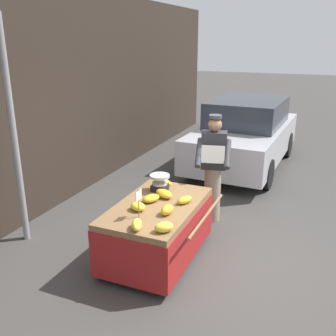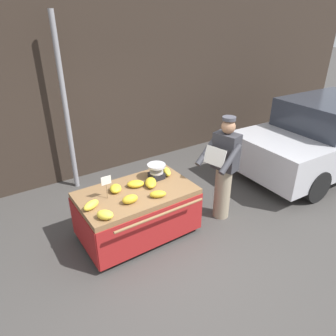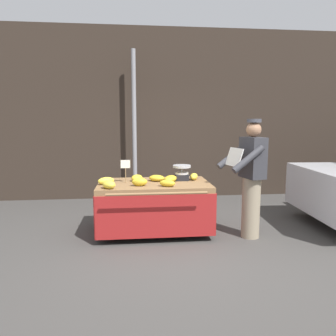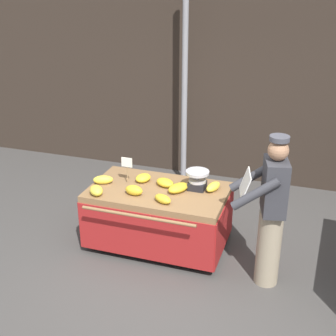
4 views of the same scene
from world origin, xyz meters
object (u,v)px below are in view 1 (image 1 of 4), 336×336
at_px(banana_bunch_2, 164,227).
at_px(banana_bunch_7, 164,183).
at_px(price_sign, 139,198).
at_px(parked_car, 245,134).
at_px(vendor_person, 213,169).
at_px(banana_bunch_1, 185,200).
at_px(banana_bunch_3, 137,225).
at_px(banana_cart, 157,220).
at_px(banana_bunch_5, 138,206).
at_px(banana_bunch_0, 167,210).
at_px(banana_bunch_4, 151,198).
at_px(street_pole, 14,135).
at_px(banana_bunch_6, 164,194).
at_px(weighing_scale, 160,183).

relative_size(banana_bunch_2, banana_bunch_7, 0.85).
height_order(price_sign, parked_car, parked_car).
relative_size(vendor_person, parked_car, 0.43).
relative_size(banana_bunch_1, banana_bunch_3, 0.94).
bearing_deg(banana_cart, banana_bunch_2, -149.69).
bearing_deg(banana_bunch_2, parked_car, 1.96).
distance_m(banana_cart, banana_bunch_1, 0.44).
distance_m(banana_cart, banana_bunch_5, 0.39).
bearing_deg(vendor_person, parked_car, 2.58).
height_order(banana_bunch_3, parked_car, parked_car).
xyz_separation_m(banana_bunch_0, banana_bunch_5, (-0.03, 0.38, -0.01)).
height_order(banana_bunch_4, banana_bunch_5, banana_bunch_5).
relative_size(street_pole, banana_bunch_0, 14.35).
xyz_separation_m(price_sign, banana_bunch_4, (0.47, 0.06, -0.20)).
distance_m(banana_bunch_4, banana_bunch_5, 0.30).
bearing_deg(banana_bunch_2, vendor_person, 1.02).
bearing_deg(parked_car, banana_bunch_5, 175.71).
height_order(banana_bunch_3, banana_bunch_5, banana_bunch_3).
height_order(banana_bunch_5, parked_car, parked_car).
bearing_deg(banana_bunch_4, banana_bunch_2, -145.02).
xyz_separation_m(price_sign, banana_bunch_1, (0.59, -0.36, -0.20)).
bearing_deg(banana_bunch_6, banana_bunch_1, -104.12).
distance_m(banana_bunch_2, parked_car, 5.02).
bearing_deg(banana_bunch_2, banana_bunch_0, 18.55).
xyz_separation_m(banana_bunch_2, parked_car, (5.02, 0.17, -0.08)).
distance_m(banana_cart, price_sign, 0.63).
distance_m(banana_bunch_0, banana_bunch_5, 0.38).
bearing_deg(banana_bunch_6, banana_bunch_2, -156.62).
relative_size(banana_bunch_5, vendor_person, 0.12).
height_order(banana_bunch_1, banana_bunch_7, banana_bunch_7).
xyz_separation_m(banana_bunch_3, vendor_person, (2.07, -0.27, 0.05)).
height_order(banana_bunch_1, vendor_person, vendor_person).
distance_m(price_sign, banana_bunch_4, 0.51).
distance_m(street_pole, banana_cart, 2.24).
height_order(street_pole, banana_bunch_2, street_pole).
distance_m(weighing_scale, banana_bunch_1, 0.55).
xyz_separation_m(price_sign, banana_bunch_7, (1.06, 0.13, -0.20)).
xyz_separation_m(price_sign, vendor_person, (1.79, -0.38, -0.15)).
xyz_separation_m(price_sign, banana_bunch_0, (0.20, -0.27, -0.19)).
bearing_deg(street_pole, banana_bunch_7, -63.29).
height_order(banana_cart, banana_bunch_4, banana_bunch_4).
xyz_separation_m(banana_bunch_5, vendor_person, (1.62, -0.48, 0.05)).
bearing_deg(banana_bunch_7, banana_cart, -164.74).
bearing_deg(weighing_scale, banana_bunch_3, -168.67).
xyz_separation_m(street_pole, banana_bunch_7, (0.91, -1.81, -0.73)).
bearing_deg(banana_bunch_7, banana_bunch_2, -156.81).
height_order(banana_bunch_4, banana_bunch_6, banana_bunch_6).
distance_m(banana_bunch_4, parked_car, 4.34).
distance_m(banana_bunch_0, banana_bunch_1, 0.39).
bearing_deg(banana_bunch_2, banana_bunch_7, 23.19).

